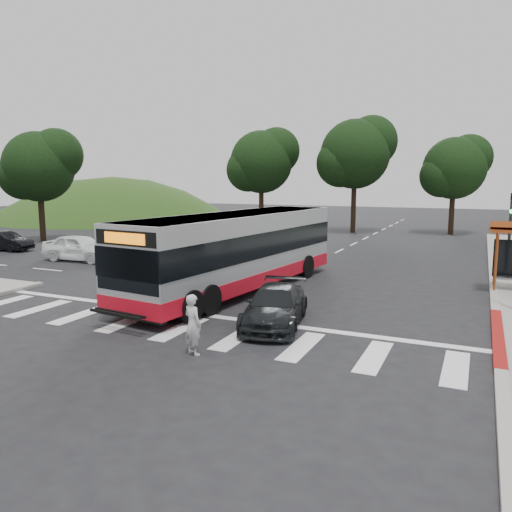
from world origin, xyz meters
The scene contains 15 objects.
ground centered at (0.00, 0.00, 0.00)m, with size 140.00×140.00×0.00m, color black.
curb_east centered at (9.00, 8.00, 0.07)m, with size 0.30×40.00×0.15m, color #9E9991.
curb_east_red centered at (9.00, -2.00, 0.08)m, with size 0.32×6.00×0.15m, color maroon.
hillside_nw centered at (-32.00, 30.00, 0.00)m, with size 44.00×44.00×10.00m, color #223E13.
crosswalk_ladder centered at (0.00, -5.00, 0.01)m, with size 18.00×2.60×0.01m, color silver.
traffic_signal_ne_short centered at (9.60, 8.49, 2.48)m, with size 0.18×0.37×4.00m.
tree_north_a centered at (-1.92, 26.07, 6.92)m, with size 6.60×6.15×10.17m.
tree_north_b centered at (6.07, 28.06, 5.66)m, with size 5.72×5.33×8.43m.
tree_north_c centered at (-9.92, 24.06, 6.29)m, with size 6.16×5.74×9.30m.
tree_west_a centered at (-21.93, 10.06, 5.66)m, with size 5.72×5.33×8.43m.
transit_bus centered at (-0.81, 0.64, 1.62)m, with size 2.71×12.52×3.23m, color #B2B5B7, non-canonical shape.
pedestrian centered at (1.57, -6.78, 0.82)m, with size 0.60×0.39×1.64m, color silver.
dark_sedan centered at (2.52, -3.34, 0.62)m, with size 1.73×4.25×1.23m, color black.
west_car_white centered at (-12.51, 3.91, 0.76)m, with size 1.80×4.48×1.53m, color white.
west_car_black centered at (-20.09, 5.13, 0.62)m, with size 1.32×3.79×1.25m, color black.
Camera 1 is at (8.35, -17.69, 4.59)m, focal length 35.00 mm.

